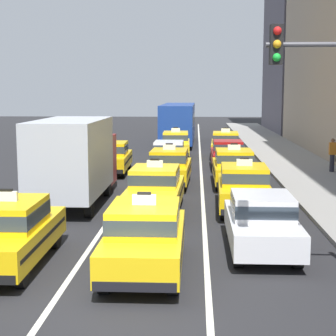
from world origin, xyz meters
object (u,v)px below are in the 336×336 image
(taxi_center_fifth, at_px, (176,144))
(sedan_right_fourth, at_px, (228,154))
(taxi_center_nearest, at_px, (145,236))
(sedan_right_nearest, at_px, (261,221))
(taxi_left_nearest, at_px, (9,231))
(taxi_center_third, at_px, (169,166))
(taxi_right_fifth, at_px, (225,144))
(taxi_left_third, at_px, (111,157))
(taxi_center_second, at_px, (155,189))
(taxi_right_second, at_px, (244,187))
(bus_center_sixth, at_px, (178,121))
(taxi_right_third, at_px, (234,167))
(sedan_center_fourth, at_px, (169,154))
(box_truck_left_second, at_px, (76,158))
(pedestrian_near_crosswalk, at_px, (333,155))

(taxi_center_fifth, height_order, sedan_right_fourth, taxi_center_fifth)
(taxi_center_nearest, distance_m, sedan_right_nearest, 3.48)
(taxi_left_nearest, bearing_deg, taxi_center_fifth, 81.78)
(taxi_center_nearest, height_order, taxi_center_third, same)
(taxi_right_fifth, bearing_deg, taxi_center_third, -106.15)
(taxi_left_third, relative_size, taxi_center_second, 1.00)
(taxi_right_second, bearing_deg, bus_center_sixth, 97.20)
(bus_center_sixth, xyz_separation_m, taxi_right_third, (3.17, -19.90, -0.94))
(taxi_center_third, xyz_separation_m, taxi_center_fifth, (-0.12, 10.92, 0.00))
(taxi_center_second, relative_size, taxi_right_fifth, 1.00)
(sedan_center_fourth, bearing_deg, sedan_right_nearest, -77.97)
(taxi_center_third, relative_size, sedan_right_fourth, 1.07)
(box_truck_left_second, height_order, sedan_center_fourth, box_truck_left_second)
(taxi_right_second, bearing_deg, sedan_center_fourth, 107.48)
(sedan_center_fourth, distance_m, sedan_right_nearest, 15.59)
(taxi_right_second, bearing_deg, sedan_right_nearest, -89.55)
(taxi_center_fifth, xyz_separation_m, taxi_right_third, (3.05, -10.81, 0.00))
(taxi_center_third, height_order, pedestrian_near_crosswalk, taxi_center_third)
(taxi_center_fifth, distance_m, taxi_right_second, 16.37)
(bus_center_sixth, bearing_deg, taxi_right_fifth, -70.02)
(taxi_center_second, relative_size, taxi_right_second, 1.00)
(taxi_center_second, xyz_separation_m, sedan_right_nearest, (3.20, -4.54, -0.03))
(taxi_left_third, distance_m, bus_center_sixth, 16.79)
(taxi_center_third, bearing_deg, taxi_right_fifth, 73.85)
(pedestrian_near_crosswalk, bearing_deg, taxi_right_fifth, 126.12)
(taxi_center_third, bearing_deg, sedan_right_fourth, 61.93)
(taxi_right_second, distance_m, pedestrian_near_crosswalk, 10.35)
(taxi_center_nearest, xyz_separation_m, taxi_center_second, (-0.22, 6.34, 0.00))
(taxi_left_third, bearing_deg, sedan_right_fourth, 18.34)
(taxi_right_second, bearing_deg, taxi_left_third, 125.39)
(box_truck_left_second, bearing_deg, taxi_right_third, 34.13)
(taxi_center_second, relative_size, taxi_center_fifth, 1.01)
(taxi_right_third, bearing_deg, taxi_left_nearest, -118.05)
(box_truck_left_second, distance_m, taxi_right_fifth, 16.32)
(taxi_center_nearest, height_order, sedan_center_fourth, taxi_center_nearest)
(taxi_center_third, relative_size, taxi_right_second, 1.00)
(taxi_left_nearest, xyz_separation_m, bus_center_sixth, (3.15, 31.78, 0.94))
(taxi_left_nearest, distance_m, sedan_center_fourth, 17.09)
(sedan_right_nearest, bearing_deg, bus_center_sixth, 96.08)
(taxi_left_nearest, relative_size, sedan_right_nearest, 1.06)
(taxi_center_third, distance_m, sedan_right_fourth, 6.31)
(taxi_right_fifth, bearing_deg, sedan_right_nearest, -90.38)
(taxi_right_third, bearing_deg, taxi_center_third, -177.97)
(taxi_center_nearest, bearing_deg, taxi_center_fifth, 90.30)
(bus_center_sixth, bearing_deg, pedestrian_near_crosswalk, -62.43)
(sedan_right_nearest, relative_size, taxi_right_second, 0.93)
(taxi_center_nearest, relative_size, sedan_right_fourth, 1.06)
(sedan_right_nearest, bearing_deg, taxi_center_third, 106.25)
(pedestrian_near_crosswalk, bearing_deg, bus_center_sixth, 117.57)
(taxi_left_nearest, height_order, taxi_center_third, same)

